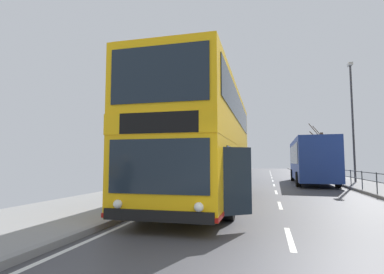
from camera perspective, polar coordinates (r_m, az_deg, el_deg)
name	(u,v)px	position (r m, az deg, el deg)	size (l,w,h in m)	color
double_decker_bus_main	(206,143)	(11.59, 2.79, -1.22)	(3.38, 11.03, 4.44)	#F4B20F
background_bus_far_lane	(311,160)	(23.52, 22.14, -4.14)	(2.80, 10.12, 3.19)	navy
pedestrian_railing_far_kerb	(342,174)	(22.35, 27.12, -6.36)	(0.05, 34.77, 0.97)	#2D3338
street_lamp_far_side	(352,113)	(24.46, 28.73, 4.09)	(0.28, 0.60, 8.75)	#38383D
bare_tree_far_01	(322,152)	(34.11, 23.98, -2.60)	(2.75, 2.43, 5.49)	#423328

